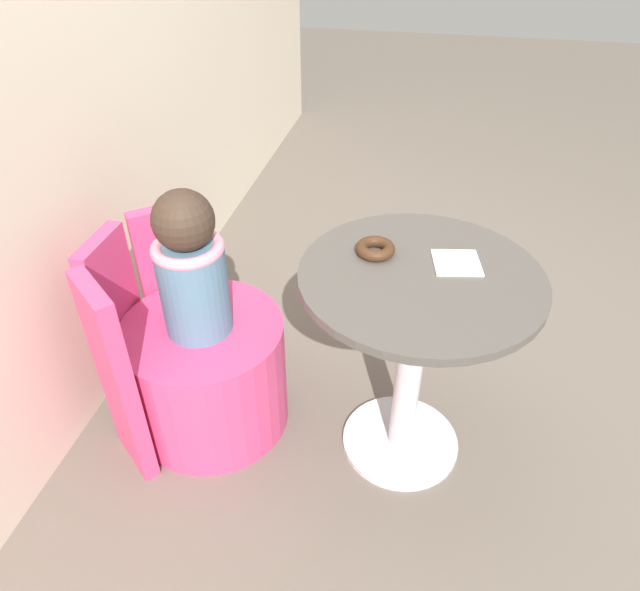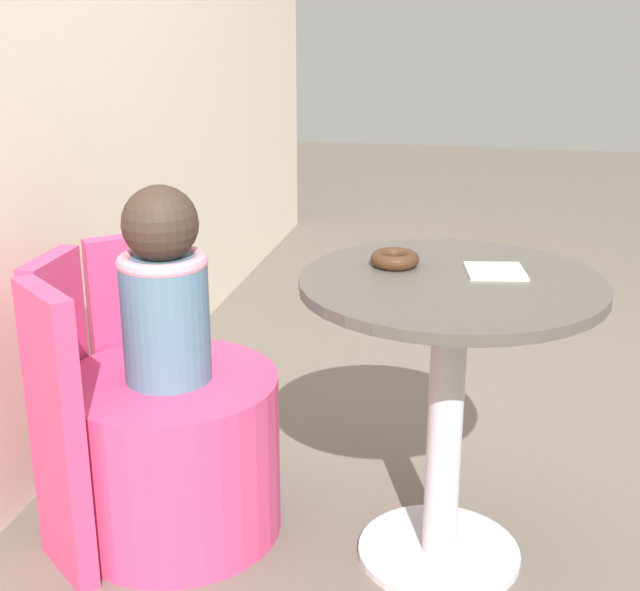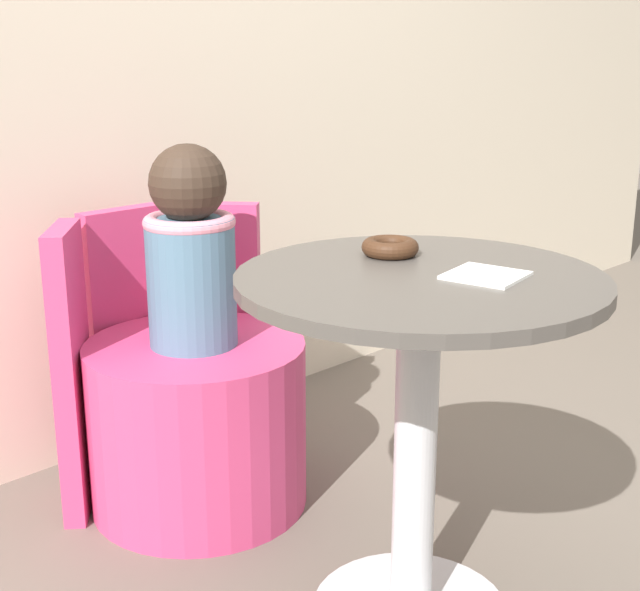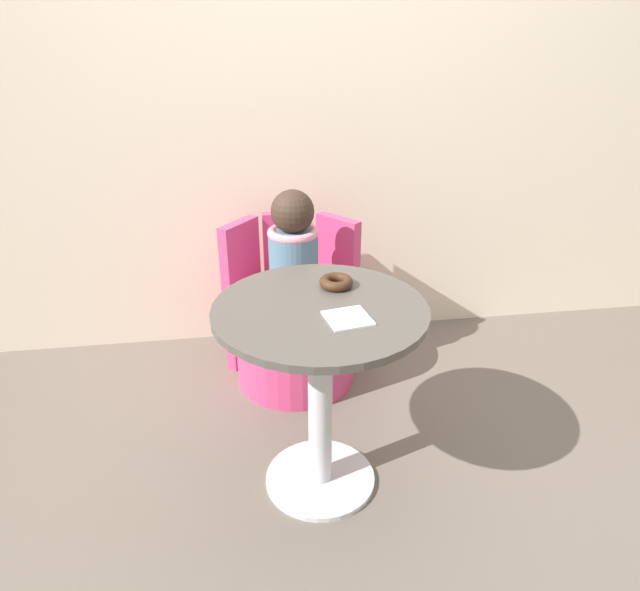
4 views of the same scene
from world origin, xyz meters
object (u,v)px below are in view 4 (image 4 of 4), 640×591
round_table (320,361)px  child_figure (293,248)px  tub_chair (295,338)px  donut (336,282)px

round_table → child_figure: bearing=91.3°
round_table → tub_chair: 0.72m
child_figure → donut: 0.54m
round_table → tub_chair: (-0.01, 0.66, -0.30)m
round_table → child_figure: 0.67m
round_table → child_figure: child_figure is taller
donut → child_figure: bearing=99.5°
round_table → donut: (0.07, 0.13, 0.21)m
donut → round_table: bearing=-118.2°
round_table → donut: 0.26m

